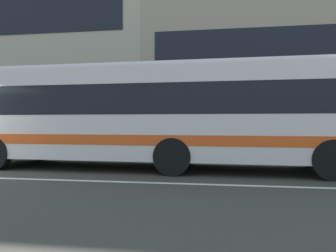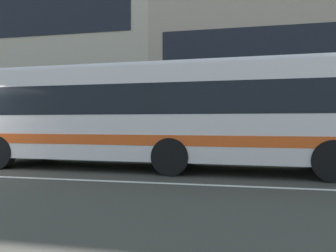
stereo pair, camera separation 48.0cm
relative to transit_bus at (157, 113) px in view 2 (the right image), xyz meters
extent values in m
cube|color=#275F2A|center=(-6.59, 3.60, -1.21)|extent=(20.99, 1.10, 0.97)
cube|color=#C2AE97|center=(-15.31, 14.08, 5.24)|extent=(25.42, 11.42, 13.86)
cube|color=tan|center=(7.98, 14.08, 3.04)|extent=(21.17, 11.42, 9.47)
cube|color=silver|center=(0.00, 0.00, -0.05)|extent=(11.31, 2.86, 2.59)
cube|color=black|center=(0.00, 0.00, 0.34)|extent=(10.64, 2.86, 0.83)
cube|color=#EC541B|center=(0.00, 0.00, -0.76)|extent=(11.09, 2.88, 0.28)
cube|color=silver|center=(0.00, 0.00, 1.31)|extent=(10.85, 2.45, 0.12)
cylinder|color=black|center=(-4.59, 1.30, -1.19)|extent=(1.01, 0.31, 1.00)
cylinder|color=black|center=(0.66, -1.18, -1.19)|extent=(1.01, 0.31, 1.00)
cylinder|color=black|center=(0.73, 1.14, -1.19)|extent=(1.01, 0.31, 1.00)
cylinder|color=black|center=(4.58, -1.30, -1.19)|extent=(1.01, 0.31, 1.00)
cylinder|color=black|center=(4.65, 1.03, -1.19)|extent=(1.01, 0.31, 1.00)
camera|label=1|loc=(1.95, -9.79, -0.28)|focal=35.40mm
camera|label=2|loc=(2.42, -9.71, -0.28)|focal=35.40mm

